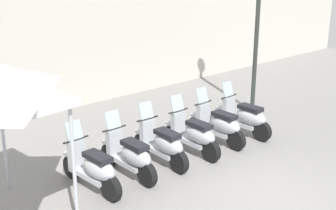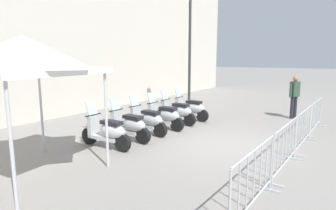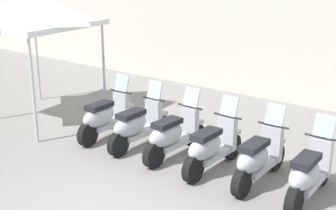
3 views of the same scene
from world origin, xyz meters
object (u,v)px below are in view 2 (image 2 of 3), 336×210
(motorcycle_4, at_px, (177,112))
(barrier_segment_2, at_px, (304,129))
(barrier_segment_0, at_px, (254,181))
(street_lamp, at_px, (190,36))
(motorcycle_2, at_px, (147,121))
(canopy_tent, at_px, (24,55))
(motorcycle_3, at_px, (164,116))
(barrier_segment_1, at_px, (286,148))
(barrier_segment_3, at_px, (316,116))
(motorcycle_1, at_px, (129,126))
(motorcycle_5, at_px, (190,109))
(motorcycle_0, at_px, (107,132))
(officer_near_row_end, at_px, (294,94))

(motorcycle_4, distance_m, barrier_segment_2, 4.39)
(barrier_segment_0, distance_m, street_lamp, 9.12)
(motorcycle_2, xyz_separation_m, canopy_tent, (-3.86, 0.35, 2.06))
(motorcycle_2, xyz_separation_m, motorcycle_3, (0.86, -0.15, 0.00))
(barrier_segment_0, xyz_separation_m, street_lamp, (7.35, 4.59, 2.85))
(motorcycle_4, distance_m, barrier_segment_1, 4.96)
(barrier_segment_1, xyz_separation_m, canopy_tent, (-2.81, 4.65, 1.99))
(barrier_segment_1, distance_m, barrier_segment_3, 4.09)
(barrier_segment_0, xyz_separation_m, barrier_segment_1, (2.03, -0.22, 0.00))
(motorcycle_1, bearing_deg, barrier_segment_3, -51.09)
(street_lamp, height_order, canopy_tent, street_lamp)
(street_lamp, bearing_deg, barrier_segment_0, -148.05)
(motorcycle_2, xyz_separation_m, barrier_segment_0, (-3.08, -4.08, 0.07))
(street_lamp, bearing_deg, motorcycle_4, -164.79)
(motorcycle_5, bearing_deg, motorcycle_4, 170.42)
(motorcycle_1, bearing_deg, barrier_segment_2, -68.10)
(barrier_segment_0, bearing_deg, street_lamp, 31.95)
(motorcycle_3, xyz_separation_m, barrier_segment_1, (-1.91, -4.15, 0.07))
(motorcycle_0, relative_size, motorcycle_3, 1.00)
(canopy_tent, bearing_deg, motorcycle_4, -5.48)
(motorcycle_2, bearing_deg, barrier_segment_3, -57.46)
(motorcycle_0, relative_size, barrier_segment_3, 0.88)
(motorcycle_0, bearing_deg, motorcycle_4, -5.85)
(barrier_segment_2, bearing_deg, motorcycle_4, 80.30)
(barrier_segment_1, relative_size, barrier_segment_2, 1.00)
(street_lamp, bearing_deg, officer_near_row_end, -81.28)
(street_lamp, xyz_separation_m, officer_near_row_end, (0.67, -4.36, -2.39))
(motorcycle_2, bearing_deg, motorcycle_1, 175.07)
(barrier_segment_2, bearing_deg, motorcycle_0, 119.98)
(motorcycle_4, bearing_deg, motorcycle_5, -9.58)
(officer_near_row_end, bearing_deg, barrier_segment_2, -170.50)
(motorcycle_2, xyz_separation_m, officer_near_row_end, (4.94, -3.85, 0.53))
(street_lamp, bearing_deg, motorcycle_1, -175.20)
(motorcycle_0, height_order, barrier_segment_3, motorcycle_0)
(barrier_segment_2, height_order, canopy_tent, canopy_tent)
(barrier_segment_2, bearing_deg, barrier_segment_1, 173.91)
(motorcycle_4, height_order, officer_near_row_end, officer_near_row_end)
(barrier_segment_2, bearing_deg, motorcycle_5, 69.11)
(motorcycle_2, relative_size, barrier_segment_2, 0.88)
(motorcycle_5, xyz_separation_m, barrier_segment_1, (-3.63, -3.97, 0.07))
(motorcycle_4, relative_size, barrier_segment_1, 0.88)
(barrier_segment_0, relative_size, barrier_segment_3, 1.00)
(canopy_tent, bearing_deg, barrier_segment_2, -45.13)
(barrier_segment_3, height_order, officer_near_row_end, officer_near_row_end)
(motorcycle_5, distance_m, street_lamp, 3.47)
(barrier_segment_0, height_order, officer_near_row_end, officer_near_row_end)
(officer_near_row_end, bearing_deg, motorcycle_0, 148.85)
(officer_near_row_end, bearing_deg, barrier_segment_0, -178.38)
(motorcycle_4, height_order, barrier_segment_0, motorcycle_4)
(officer_near_row_end, relative_size, canopy_tent, 0.59)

